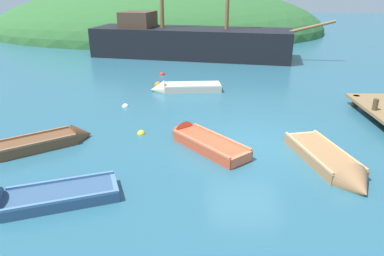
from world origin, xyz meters
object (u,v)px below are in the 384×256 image
object	(u,v)px
rowboat_center	(37,202)
rowboat_outer_right	(51,142)
buoy_yellow	(141,134)
buoy_white	(125,107)
buoy_orange	(158,85)
rowboat_outer_left	(182,89)
rowboat_near_dock	(333,166)
sailing_ship	(189,46)
rowboat_portside	(200,142)
buoy_red	(162,75)

from	to	relation	value
rowboat_center	rowboat_outer_right	world-z (taller)	rowboat_center
rowboat_center	buoy_yellow	xyz separation A→B (m)	(1.87, 4.47, -0.08)
buoy_white	buoy_orange	size ratio (longest dim) A/B	0.75
rowboat_outer_left	buoy_orange	world-z (taller)	rowboat_outer_left
buoy_orange	buoy_white	bearing A→B (deg)	-106.14
rowboat_center	rowboat_near_dock	size ratio (longest dim) A/B	0.93
sailing_ship	rowboat_portside	size ratio (longest dim) A/B	5.25
rowboat_outer_right	buoy_orange	distance (m)	8.14
rowboat_outer_left	rowboat_portside	bearing A→B (deg)	93.21
rowboat_outer_right	rowboat_portside	size ratio (longest dim) A/B	0.93
rowboat_outer_left	buoy_yellow	bearing A→B (deg)	72.87
rowboat_outer_left	rowboat_outer_right	size ratio (longest dim) A/B	1.20
sailing_ship	buoy_yellow	xyz separation A→B (m)	(-1.34, -14.74, -0.80)
rowboat_near_dock	buoy_white	xyz separation A→B (m)	(-7.15, 5.54, -0.10)
buoy_white	buoy_yellow	xyz separation A→B (m)	(1.16, -3.03, 0.00)
buoy_orange	sailing_ship	bearing A→B (deg)	79.82
rowboat_outer_left	rowboat_outer_right	xyz separation A→B (m)	(-4.10, -6.58, 0.01)
buoy_white	sailing_ship	bearing A→B (deg)	77.94
rowboat_center	buoy_red	xyz separation A→B (m)	(1.74, 13.47, -0.08)
rowboat_center	rowboat_outer_right	size ratio (longest dim) A/B	1.16
rowboat_center	buoy_yellow	world-z (taller)	rowboat_center
buoy_orange	rowboat_outer_left	bearing A→B (deg)	-38.94
rowboat_portside	buoy_red	size ratio (longest dim) A/B	9.73
sailing_ship	buoy_orange	xyz separation A→B (m)	(-1.45, -8.09, -0.80)
buoy_red	buoy_orange	size ratio (longest dim) A/B	0.87
rowboat_outer_right	buoy_yellow	world-z (taller)	rowboat_outer_right
buoy_white	buoy_orange	distance (m)	3.77
buoy_yellow	buoy_red	bearing A→B (deg)	90.78
rowboat_near_dock	buoy_orange	xyz separation A→B (m)	(-6.10, 9.17, -0.10)
rowboat_outer_left	rowboat_outer_right	distance (m)	7.75
rowboat_outer_left	buoy_yellow	size ratio (longest dim) A/B	12.66
sailing_ship	buoy_yellow	size ratio (longest dim) A/B	59.96
sailing_ship	rowboat_near_dock	bearing A→B (deg)	-63.50
sailing_ship	buoy_orange	bearing A→B (deg)	-88.77
rowboat_near_dock	buoy_red	size ratio (longest dim) A/B	11.28
rowboat_outer_right	buoy_white	xyz separation A→B (m)	(1.71, 4.03, -0.11)
sailing_ship	buoy_white	distance (m)	12.00
rowboat_outer_right	buoy_red	xyz separation A→B (m)	(2.75, 10.00, -0.11)
rowboat_near_dock	buoy_orange	distance (m)	11.01
rowboat_outer_left	buoy_red	world-z (taller)	rowboat_outer_left
rowboat_outer_left	buoy_white	distance (m)	3.49
sailing_ship	buoy_yellow	bearing A→B (deg)	-83.77
buoy_red	rowboat_center	bearing A→B (deg)	-97.37
rowboat_portside	buoy_yellow	world-z (taller)	rowboat_portside
sailing_ship	buoy_white	world-z (taller)	sailing_ship
sailing_ship	rowboat_outer_right	world-z (taller)	sailing_ship
rowboat_outer_left	rowboat_near_dock	size ratio (longest dim) A/B	0.96
buoy_orange	buoy_yellow	xyz separation A→B (m)	(0.11, -6.66, 0.00)
buoy_orange	buoy_yellow	size ratio (longest dim) A/B	1.35
rowboat_near_dock	rowboat_outer_right	distance (m)	8.99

